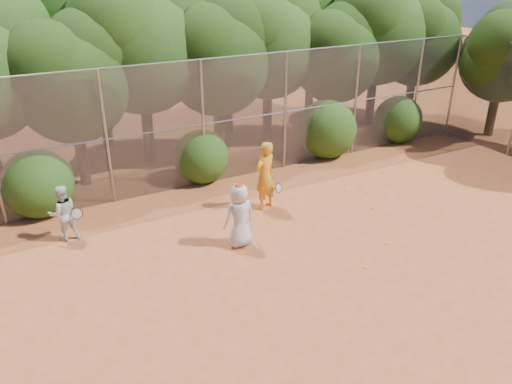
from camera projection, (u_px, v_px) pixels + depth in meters
ground at (341, 263)px, 12.08m from camera, size 80.00×80.00×0.00m
fence_back at (229, 119)px, 15.96m from camera, size 20.05×0.09×4.03m
tree_2 at (71, 74)px, 14.92m from camera, size 3.99×3.47×5.47m
tree_3 at (140, 36)px, 16.46m from camera, size 4.89×4.26×6.70m
tree_4 at (217, 52)px, 17.31m from camera, size 4.19×3.64×5.73m
tree_5 at (269, 36)px, 18.90m from camera, size 4.51×3.92×6.17m
tree_6 at (337, 50)px, 19.41m from camera, size 3.86×3.36×5.29m
tree_7 at (379, 23)px, 20.62m from camera, size 4.77×4.14×6.53m
tree_8 at (418, 33)px, 21.43m from camera, size 4.25×3.70×5.82m
tree_10 at (94, 23)px, 17.69m from camera, size 5.15×4.48×7.06m
tree_11 at (227, 30)px, 19.70m from camera, size 4.64×4.03×6.35m
tree_12 at (314, 14)px, 21.96m from camera, size 5.02×4.37×6.88m
tree_13 at (505, 50)px, 19.54m from camera, size 3.86×3.36×5.29m
bush_0 at (37, 180)px, 14.13m from camera, size 2.00×2.00×2.00m
bush_1 at (201, 154)px, 16.31m from camera, size 1.80×1.80×1.80m
bush_2 at (327, 126)px, 18.36m from camera, size 2.20×2.20×2.20m
bush_3 at (398, 118)px, 19.92m from camera, size 1.90×1.90×1.90m
player_yellow at (265, 176)px, 14.35m from camera, size 0.95×0.71×2.06m
player_teen at (239, 215)px, 12.52m from camera, size 0.87×0.60×1.72m
player_white at (63, 213)px, 12.85m from camera, size 0.84×0.71×1.51m
ball_0 at (372, 208)px, 14.68m from camera, size 0.07×0.07×0.07m
ball_1 at (345, 184)px, 16.28m from camera, size 0.07×0.07×0.07m
ball_2 at (387, 243)px, 12.87m from camera, size 0.07×0.07×0.07m
ball_3 at (366, 267)px, 11.86m from camera, size 0.07×0.07×0.07m
ball_4 at (367, 193)px, 15.64m from camera, size 0.07×0.07×0.07m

